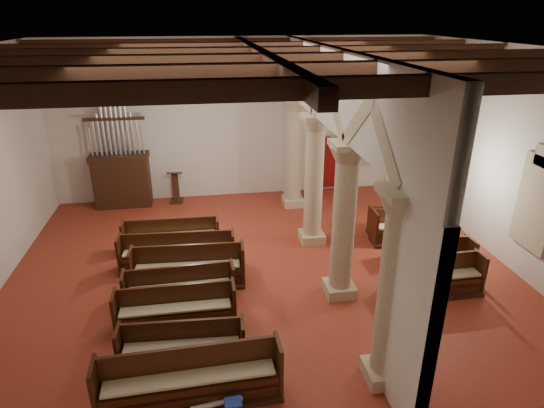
{
  "coord_description": "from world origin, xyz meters",
  "views": [
    {
      "loc": [
        -1.5,
        -11.09,
        6.76
      ],
      "look_at": [
        0.35,
        0.5,
        1.8
      ],
      "focal_mm": 30.0,
      "sensor_mm": 36.0,
      "label": 1
    }
  ],
  "objects_px": {
    "lectern": "(176,189)",
    "processional_banner": "(386,171)",
    "pipe_organ": "(121,171)",
    "nave_pew_0": "(191,386)",
    "aisle_pew_0": "(446,281)"
  },
  "relations": [
    {
      "from": "lectern",
      "to": "processional_banner",
      "type": "distance_m",
      "value": 8.42
    },
    {
      "from": "pipe_organ",
      "to": "processional_banner",
      "type": "distance_m",
      "value": 10.36
    },
    {
      "from": "pipe_organ",
      "to": "nave_pew_0",
      "type": "relative_size",
      "value": 1.29
    },
    {
      "from": "pipe_organ",
      "to": "processional_banner",
      "type": "bearing_deg",
      "value": -0.04
    },
    {
      "from": "processional_banner",
      "to": "aisle_pew_0",
      "type": "xyz_separation_m",
      "value": [
        -1.33,
        -7.39,
        -0.43
      ]
    },
    {
      "from": "processional_banner",
      "to": "nave_pew_0",
      "type": "xyz_separation_m",
      "value": [
        -7.81,
        -9.98,
        -0.42
      ]
    },
    {
      "from": "lectern",
      "to": "nave_pew_0",
      "type": "height_order",
      "value": "lectern"
    },
    {
      "from": "lectern",
      "to": "nave_pew_0",
      "type": "relative_size",
      "value": 0.38
    },
    {
      "from": "lectern",
      "to": "aisle_pew_0",
      "type": "relative_size",
      "value": 0.69
    },
    {
      "from": "processional_banner",
      "to": "pipe_organ",
      "type": "bearing_deg",
      "value": 156.62
    },
    {
      "from": "nave_pew_0",
      "to": "aisle_pew_0",
      "type": "bearing_deg",
      "value": 19.85
    },
    {
      "from": "lectern",
      "to": "aisle_pew_0",
      "type": "distance_m",
      "value": 10.24
    },
    {
      "from": "pipe_organ",
      "to": "nave_pew_0",
      "type": "distance_m",
      "value": 10.35
    },
    {
      "from": "lectern",
      "to": "aisle_pew_0",
      "type": "bearing_deg",
      "value": -42.05
    },
    {
      "from": "processional_banner",
      "to": "nave_pew_0",
      "type": "relative_size",
      "value": 0.68
    }
  ]
}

